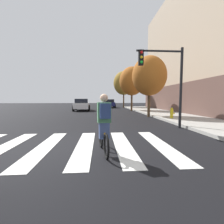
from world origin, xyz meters
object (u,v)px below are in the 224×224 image
Objects in this scene: sedan_mid at (82,105)px; street_tree_far at (124,83)px; sedan_far at (109,103)px; fire_hydrant at (172,113)px; street_tree_mid at (132,81)px; traffic_light_near at (166,74)px; street_tree_near at (149,76)px; cyclist at (104,124)px.

sedan_mid is 10.49m from street_tree_far.
sedan_far reaches higher than fire_hydrant.
street_tree_far is at bearing 89.05° from street_tree_mid.
sedan_mid is 15.14m from traffic_light_near.
sedan_mid is at bearing 128.99° from street_tree_near.
traffic_light_near is 0.64× the size of street_tree_far.
street_tree_far reaches higher than street_tree_mid.
cyclist is 25.30m from street_tree_far.
sedan_far is 2.59× the size of cyclist.
street_tree_near is 0.91× the size of street_tree_mid.
sedan_mid is 1.06× the size of sedan_far.
sedan_mid is at bearing 113.15° from traffic_light_near.
cyclist is 0.41× the size of traffic_light_near.
cyclist reaches higher than fire_hydrant.
street_tree_far is at bearing -7.52° from sedan_far.
fire_hydrant is at bearing -53.96° from sedan_mid.
street_tree_far is at bearing 93.09° from fire_hydrant.
fire_hydrant is at bearing 53.40° from cyclist.
street_tree_mid reaches higher than traffic_light_near.
street_tree_mid is (0.74, 12.74, 1.03)m from traffic_light_near.
traffic_light_near reaches higher than cyclist.
traffic_light_near reaches higher than sedan_mid.
sedan_far is at bearing 94.68° from traffic_light_near.
street_tree_mid reaches higher than street_tree_near.
street_tree_near reaches higher than sedan_mid.
traffic_light_near is 21.02m from street_tree_far.
street_tree_far reaches higher than sedan_far.
sedan_mid is 2.75× the size of cyclist.
sedan_far is at bearing 61.02° from sedan_mid.
cyclist is at bearing -99.61° from street_tree_far.
street_tree_mid is at bearing 90.62° from street_tree_near.
traffic_light_near is at bearing -120.01° from fire_hydrant.
sedan_mid is 17.73m from cyclist.
sedan_mid is at bearing 126.04° from fire_hydrant.
street_tree_mid reaches higher than cyclist.
cyclist reaches higher than sedan_mid.
sedan_mid reaches higher than sedan_far.
fire_hydrant is at bearing -86.91° from street_tree_far.
street_tree_far is (0.06, 15.44, 0.91)m from street_tree_near.
fire_hydrant is (5.14, 6.92, -0.31)m from cyclist.
traffic_light_near is 4.34m from fire_hydrant.
traffic_light_near is 5.38× the size of fire_hydrant.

